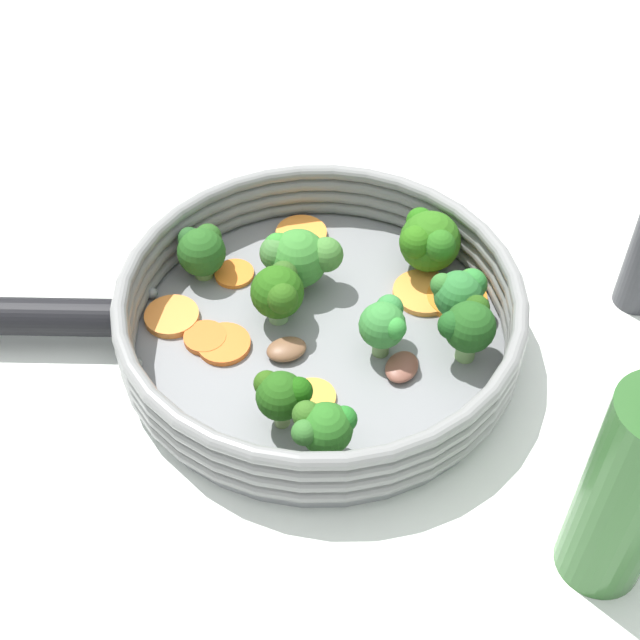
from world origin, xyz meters
name	(u,v)px	position (x,y,z in m)	size (l,w,h in m)	color
ground_plane	(320,344)	(0.00, 0.00, 0.00)	(4.00, 4.00, 0.00)	white
skillet	(320,339)	(0.00, 0.00, 0.01)	(0.27, 0.27, 0.01)	gray
skillet_rim_wall	(320,312)	(0.00, 0.00, 0.03)	(0.29, 0.29, 0.05)	gray
skillet_handle	(16,316)	(-0.22, -0.01, 0.02)	(0.03, 0.03, 0.16)	black
skillet_rivet_left	(152,293)	(-0.13, 0.03, 0.02)	(0.01, 0.01, 0.01)	gray
skillet_rivet_right	(137,364)	(-0.12, -0.04, 0.02)	(0.01, 0.01, 0.01)	gray
carrot_slice_0	(301,234)	(-0.02, 0.10, 0.01)	(0.04, 0.04, 0.01)	orange
carrot_slice_1	(205,338)	(-0.08, -0.01, 0.01)	(0.03, 0.03, 0.00)	orange
carrot_slice_2	(424,292)	(0.07, 0.05, 0.01)	(0.05, 0.05, 0.00)	orange
carrot_slice_3	(457,298)	(0.10, 0.04, 0.01)	(0.04, 0.04, 0.01)	orange
carrot_slice_4	(224,344)	(-0.07, -0.02, 0.01)	(0.04, 0.04, 0.00)	orange
carrot_slice_5	(311,397)	(0.00, -0.06, 0.01)	(0.03, 0.03, 0.00)	gold
carrot_slice_6	(234,274)	(-0.07, 0.06, 0.01)	(0.03, 0.03, 0.00)	orange
carrot_slice_7	(172,316)	(-0.11, 0.01, 0.01)	(0.04, 0.04, 0.01)	orange
broccoli_floret_0	(468,326)	(0.10, -0.01, 0.04)	(0.04, 0.04, 0.05)	#7EAA61
broccoli_floret_1	(283,395)	(-0.02, -0.08, 0.04)	(0.04, 0.03, 0.04)	#88A462
broccoli_floret_2	(279,292)	(-0.03, 0.01, 0.04)	(0.04, 0.05, 0.05)	#7FAD6D
broccoli_floret_3	(296,257)	(-0.02, 0.05, 0.04)	(0.06, 0.04, 0.05)	olive
broccoli_floret_4	(201,250)	(-0.09, 0.06, 0.03)	(0.04, 0.04, 0.04)	#6F9E53
broccoli_floret_5	(461,292)	(0.10, 0.03, 0.04)	(0.04, 0.04, 0.04)	#77A854
broccoli_floret_6	(429,241)	(0.08, 0.07, 0.04)	(0.05, 0.05, 0.05)	#7CA258
broccoli_floret_7	(384,324)	(0.05, -0.01, 0.04)	(0.03, 0.04, 0.04)	#769B5B
broccoli_floret_8	(325,428)	(0.01, -0.10, 0.04)	(0.04, 0.03, 0.05)	#7EB06D
mushroom_piece_0	(402,367)	(0.06, -0.03, 0.02)	(0.03, 0.02, 0.01)	brown
mushroom_piece_1	(287,349)	(-0.02, -0.02, 0.02)	(0.03, 0.02, 0.01)	brown
oil_bottle	(630,489)	(0.18, -0.16, 0.08)	(0.05, 0.05, 0.19)	#2D5B28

